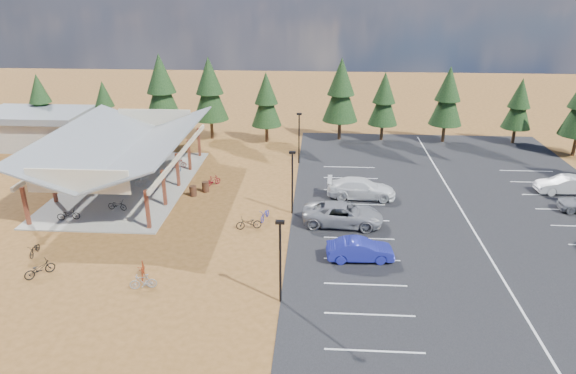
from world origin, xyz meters
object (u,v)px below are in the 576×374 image
Objects in this scene: lamp_post_1 at (292,178)px; car_9 at (564,185)px; bike_0 at (68,215)px; bike_7 at (179,163)px; bike_14 at (265,215)px; lamp_post_0 at (280,256)px; lamp_post_2 at (299,135)px; bike_5 at (144,182)px; outbuilding at (37,128)px; bike_3 at (122,162)px; bike_4 at (117,205)px; bike_8 at (35,249)px; bike_13 at (143,282)px; bike_6 at (173,168)px; bike_15 at (213,181)px; car_3 at (361,188)px; trash_bin_1 at (205,187)px; bike_1 at (100,184)px; bike_2 at (120,167)px; bike_16 at (249,223)px; car_2 at (343,214)px; bike_11 at (143,270)px; car_1 at (360,250)px; bike_12 at (39,269)px; bike_pavilion at (124,145)px; trash_bin_0 at (193,191)px.

car_9 is (23.10, 5.53, -2.18)m from lamp_post_1.
bike_7 is at bearing -37.68° from bike_0.
lamp_post_0 is at bearing -64.89° from bike_14.
bike_5 is at bearing -150.35° from lamp_post_2.
bike_3 is at bearing -29.33° from outbuilding.
bike_4 is 1.07× the size of bike_8.
lamp_post_1 is 14.15m from bike_13.
bike_13 is at bearing -173.37° from bike_6.
bike_15 is (4.22, -4.08, -0.09)m from bike_7.
car_3 reaches higher than bike_8.
car_3 reaches higher than bike_15.
bike_8 is at bearing -125.85° from bike_13.
bike_8 is (-16.84, -19.67, -2.58)m from lamp_post_2.
bike_1 is (-9.15, -0.53, 0.21)m from trash_bin_1.
lamp_post_0 is 3.08× the size of bike_0.
bike_16 is at bearing -110.65° from bike_2.
outbuilding reaches higher than trash_bin_1.
bike_5 is (-13.36, -7.60, -2.39)m from lamp_post_2.
bike_8 is (0.09, -11.15, -0.26)m from bike_1.
car_2 reaches higher than trash_bin_1.
bike_16 is at bearing 36.15° from bike_11.
lamp_post_0 reaches higher than outbuilding.
lamp_post_1 is 2.73× the size of bike_16.
trash_bin_1 is 9.17m from bike_1.
car_1 is at bearing -98.99° from bike_4.
bike_1 reaches higher than bike_12.
bike_2 is (0.07, 10.57, 0.06)m from bike_0.
bike_0 is at bearing 85.04° from bike_8.
bike_11 is (5.22, -9.53, -0.02)m from bike_4.
outbuilding is at bearing 110.90° from bike_8.
bike_8 is 42.07m from car_9.
bike_2 reaches higher than bike_6.
bike_3 is 0.36× the size of car_9.
bike_pavilion reaches higher than bike_4.
bike_11 is at bearing 135.38° from car_3.
bike_0 is at bearing 150.66° from lamp_post_0.
bike_4 is 0.95× the size of bike_11.
bike_7 is at bearing 145.85° from bike_14.
bike_pavilion is at bearing -138.00° from bike_16.
bike_12 reaches higher than bike_4.
bike_1 is at bearing -42.55° from bike_12.
bike_5 is 5.49m from bike_7.
trash_bin_0 is 4.94m from bike_5.
bike_3 is at bearing -145.39° from bike_16.
car_1 reaches higher than bike_1.
car_1 is at bearing -119.55° from bike_5.
car_1 reaches higher than bike_6.
bike_16 is (10.87, -2.49, -0.03)m from bike_4.
bike_2 is at bearing 92.35° from bike_7.
outbuilding reaches higher than bike_11.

